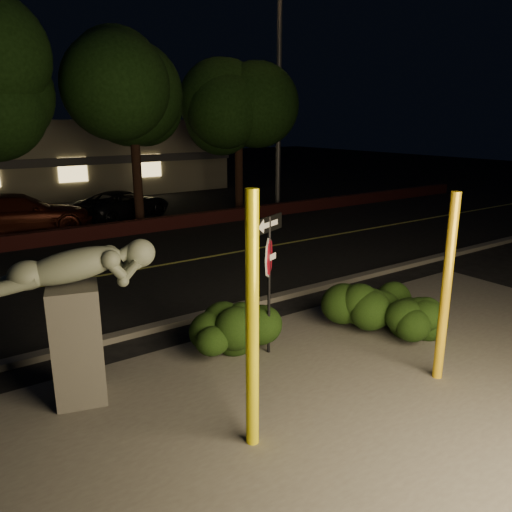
{
  "coord_description": "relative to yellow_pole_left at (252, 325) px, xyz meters",
  "views": [
    {
      "loc": [
        -4.8,
        -5.7,
        4.03
      ],
      "look_at": [
        0.24,
        1.53,
        1.6
      ],
      "focal_mm": 35.0,
      "sensor_mm": 36.0,
      "label": 1
    }
  ],
  "objects": [
    {
      "name": "parked_car_darkred",
      "position": [
        -0.03,
        14.8,
        -0.92
      ],
      "size": [
        5.24,
        2.73,
        1.45
      ],
      "primitive_type": "imported",
      "rotation": [
        0.0,
        0.0,
        1.43
      ],
      "color": "#38110A",
      "rests_on": "ground"
    },
    {
      "name": "parking_lot",
      "position": [
        1.67,
        18.12,
        -1.63
      ],
      "size": [
        40.0,
        12.0,
        0.01
      ],
      "primitive_type": "cube",
      "color": "black",
      "rests_on": "ground"
    },
    {
      "name": "patio",
      "position": [
        1.67,
        0.12,
        -1.63
      ],
      "size": [
        14.0,
        6.0,
        0.02
      ],
      "primitive_type": "cube",
      "color": "#4C4944",
      "rests_on": "ground"
    },
    {
      "name": "hedge_center",
      "position": [
        1.17,
        2.33,
        -1.18
      ],
      "size": [
        1.79,
        0.88,
        0.92
      ],
      "primitive_type": "ellipsoid",
      "rotation": [
        0.0,
        0.0,
        0.03
      ],
      "color": "black",
      "rests_on": "ground"
    },
    {
      "name": "ground",
      "position": [
        1.67,
        11.12,
        -1.64
      ],
      "size": [
        90.0,
        90.0,
        0.0
      ],
      "primitive_type": "plane",
      "color": "black",
      "rests_on": "ground"
    },
    {
      "name": "parked_car_dark",
      "position": [
        4.16,
        15.6,
        -1.06
      ],
      "size": [
        4.57,
        3.3,
        1.15
      ],
      "primitive_type": "imported",
      "rotation": [
        0.0,
        0.0,
        1.95
      ],
      "color": "black",
      "rests_on": "ground"
    },
    {
      "name": "lane_marking",
      "position": [
        1.67,
        8.12,
        -1.62
      ],
      "size": [
        80.0,
        0.12,
        0.0
      ],
      "primitive_type": "cube",
      "color": "#BEBE4C",
      "rests_on": "road"
    },
    {
      "name": "signpost",
      "position": [
        1.69,
        1.95,
        0.12
      ],
      "size": [
        0.78,
        0.36,
        2.48
      ],
      "rotation": [
        0.0,
        0.0,
        0.42
      ],
      "color": "black",
      "rests_on": "ground"
    },
    {
      "name": "yellow_pole_right",
      "position": [
        3.39,
        -0.32,
        -0.13
      ],
      "size": [
        0.15,
        0.15,
        3.01
      ],
      "primitive_type": "cylinder",
      "color": "yellow",
      "rests_on": "ground"
    },
    {
      "name": "building",
      "position": [
        1.67,
        26.11,
        0.36
      ],
      "size": [
        22.0,
        10.2,
        4.0
      ],
      "color": "#726C5B",
      "rests_on": "ground"
    },
    {
      "name": "brick_wall",
      "position": [
        1.67,
        12.42,
        -1.39
      ],
      "size": [
        40.0,
        0.35,
        0.5
      ],
      "primitive_type": "cube",
      "color": "#491717",
      "rests_on": "ground"
    },
    {
      "name": "road",
      "position": [
        1.67,
        8.12,
        -1.64
      ],
      "size": [
        80.0,
        8.0,
        0.01
      ],
      "primitive_type": "cube",
      "color": "black",
      "rests_on": "ground"
    },
    {
      "name": "tree_far_c",
      "position": [
        4.17,
        13.92,
        4.02
      ],
      "size": [
        4.8,
        4.8,
        7.84
      ],
      "color": "black",
      "rests_on": "ground"
    },
    {
      "name": "yellow_pole_left",
      "position": [
        0.0,
        0.0,
        0.0
      ],
      "size": [
        0.16,
        0.16,
        3.28
      ],
      "primitive_type": "cylinder",
      "color": "yellow",
      "rests_on": "ground"
    },
    {
      "name": "hedge_right",
      "position": [
        4.1,
        1.72,
        -1.03
      ],
      "size": [
        1.93,
        1.1,
        1.23
      ],
      "primitive_type": "ellipsoid",
      "rotation": [
        0.0,
        0.0,
        0.05
      ],
      "color": "black",
      "rests_on": "ground"
    },
    {
      "name": "tree_far_d",
      "position": [
        9.17,
        14.42,
        3.78
      ],
      "size": [
        4.4,
        4.4,
        7.42
      ],
      "color": "black",
      "rests_on": "ground"
    },
    {
      "name": "streetlight",
      "position": [
        10.53,
        13.51,
        4.83
      ],
      "size": [
        1.55,
        0.83,
        10.87
      ],
      "rotation": [
        0.0,
        0.0,
        0.39
      ],
      "color": "#46464B",
      "rests_on": "ground"
    },
    {
      "name": "curb",
      "position": [
        1.67,
        4.02,
        -1.58
      ],
      "size": [
        80.0,
        0.25,
        0.12
      ],
      "primitive_type": "cube",
      "color": "#4C4944",
      "rests_on": "ground"
    },
    {
      "name": "hedge_far_right",
      "position": [
        4.19,
        0.86,
        -1.1
      ],
      "size": [
        1.74,
        1.31,
        1.09
      ],
      "primitive_type": "ellipsoid",
      "rotation": [
        0.0,
        0.0,
        -0.23
      ],
      "color": "black",
      "rests_on": "ground"
    },
    {
      "name": "sculpture",
      "position": [
        -1.44,
        2.29,
        -0.18
      ],
      "size": [
        2.21,
        1.14,
        2.38
      ],
      "rotation": [
        0.0,
        0.0,
        -0.28
      ],
      "color": "#4C4944",
      "rests_on": "ground"
    }
  ]
}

